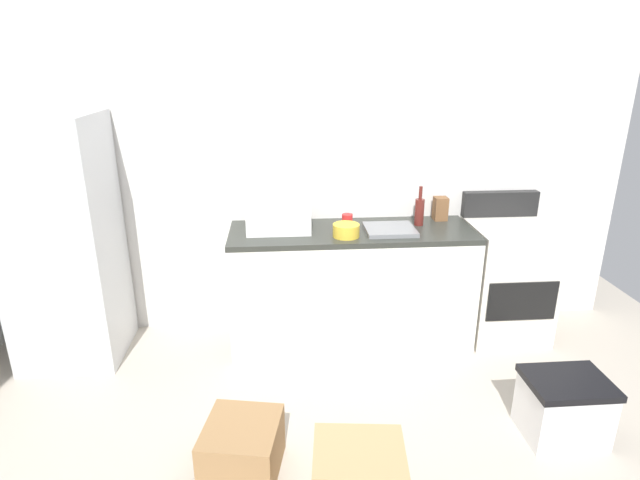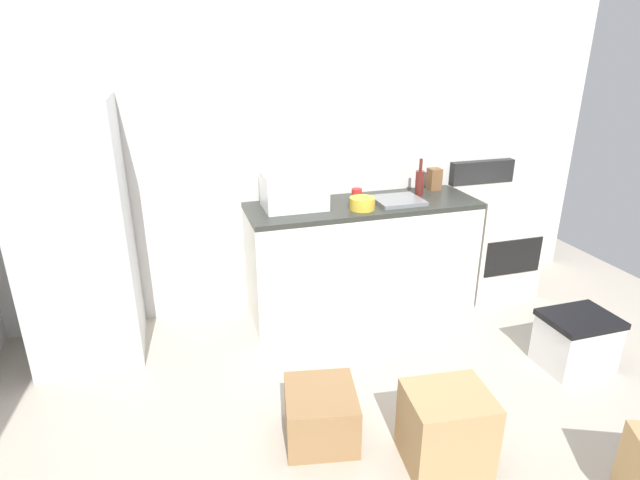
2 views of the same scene
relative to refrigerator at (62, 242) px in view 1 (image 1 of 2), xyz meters
The scene contains 13 objects.
ground_plane 2.27m from the refrigerator, 33.31° to the right, with size 6.00×6.00×0.00m, color #B2A899.
wall_back 1.84m from the refrigerator, 12.88° to the left, with size 5.00×0.10×2.60m, color silver.
kitchen_counter 2.10m from the refrigerator, ahead, with size 1.80×0.60×0.90m.
refrigerator is the anchor object (origin of this frame).
stove_oven 3.30m from the refrigerator, ahead, with size 0.60×0.61×1.10m.
microwave 1.52m from the refrigerator, ahead, with size 0.46×0.34×0.27m, color white.
sink_basin 2.32m from the refrigerator, ahead, with size 0.36×0.32×0.03m, color slate.
wine_bottle 2.58m from the refrigerator, ahead, with size 0.07×0.07×0.30m.
coffee_mug 2.03m from the refrigerator, ahead, with size 0.08×0.08×0.10m, color red.
knife_block 2.78m from the refrigerator, ahead, with size 0.10×0.10×0.18m, color brown.
mixing_bowl 1.99m from the refrigerator, ahead, with size 0.19×0.19×0.09m, color gold.
cardboard_box_small 1.97m from the refrigerator, 45.03° to the right, with size 0.38×0.41×0.30m, color olive.
storage_bin 3.41m from the refrigerator, 20.24° to the right, with size 0.46×0.36×0.38m.
Camera 1 is at (-0.22, -2.37, 2.10)m, focal length 28.94 mm.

